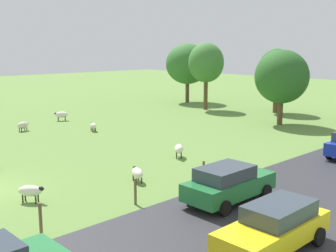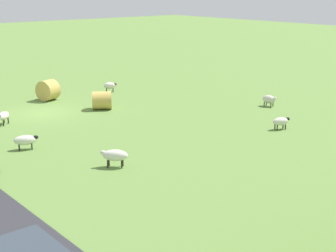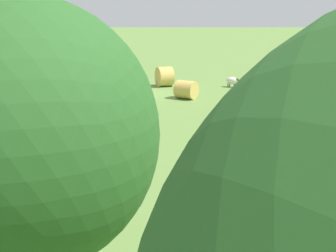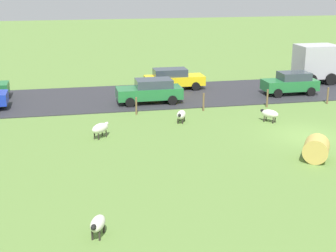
% 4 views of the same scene
% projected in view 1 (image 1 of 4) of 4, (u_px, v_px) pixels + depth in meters
% --- Properties ---
extents(sheep_0, '(1.12, 0.77, 0.70)m').
position_uv_depth(sheep_0, '(93.00, 126.00, 34.66)').
color(sheep_0, silver).
rests_on(sheep_0, ground_plane).
extents(sheep_1, '(1.19, 1.19, 0.82)m').
position_uv_depth(sheep_1, '(179.00, 149.00, 26.36)').
color(sheep_1, silver).
rests_on(sheep_1, ground_plane).
extents(sheep_3, '(1.09, 1.26, 0.85)m').
position_uv_depth(sheep_3, '(61.00, 115.00, 39.61)').
color(sheep_3, silver).
rests_on(sheep_3, ground_plane).
extents(sheep_4, '(0.71, 1.08, 0.76)m').
position_uv_depth(sheep_4, '(23.00, 125.00, 34.72)').
color(sheep_4, beige).
rests_on(sheep_4, ground_plane).
extents(sheep_5, '(1.25, 0.91, 0.74)m').
position_uv_depth(sheep_5, '(137.00, 173.00, 21.58)').
color(sheep_5, silver).
rests_on(sheep_5, ground_plane).
extents(sheep_6, '(1.13, 1.07, 0.77)m').
position_uv_depth(sheep_6, '(30.00, 191.00, 18.74)').
color(sheep_6, silver).
rests_on(sheep_6, ground_plane).
extents(tree_0, '(3.83, 3.83, 7.22)m').
position_uv_depth(tree_0, '(206.00, 63.00, 46.03)').
color(tree_0, brown).
rests_on(tree_0, ground_plane).
extents(tree_1, '(4.66, 4.66, 6.53)m').
position_uv_depth(tree_1, '(282.00, 77.00, 37.05)').
color(tree_1, brown).
rests_on(tree_1, ground_plane).
extents(tree_3, '(5.33, 5.33, 7.18)m').
position_uv_depth(tree_3, '(188.00, 64.00, 52.24)').
color(tree_3, brown).
rests_on(tree_3, ground_plane).
extents(tree_4, '(3.85, 3.85, 6.60)m').
position_uv_depth(tree_4, '(277.00, 71.00, 43.86)').
color(tree_4, brown).
rests_on(tree_4, ground_plane).
extents(fence_post_1, '(0.12, 0.12, 1.22)m').
position_uv_depth(fence_post_1, '(41.00, 219.00, 15.46)').
color(fence_post_1, brown).
rests_on(fence_post_1, ground_plane).
extents(fence_post_2, '(0.12, 0.12, 1.18)m').
position_uv_depth(fence_post_2, '(135.00, 191.00, 18.47)').
color(fence_post_2, brown).
rests_on(fence_post_2, ground_plane).
extents(fence_post_3, '(0.12, 0.12, 1.12)m').
position_uv_depth(fence_post_3, '(204.00, 172.00, 21.49)').
color(fence_post_3, brown).
rests_on(fence_post_3, ground_plane).
extents(car_1, '(1.93, 4.56, 1.59)m').
position_uv_depth(car_1, '(275.00, 227.00, 14.14)').
color(car_1, yellow).
rests_on(car_1, road_strip).
extents(car_3, '(2.06, 4.46, 1.63)m').
position_uv_depth(car_3, '(228.00, 183.00, 18.61)').
color(car_3, '#237238').
rests_on(car_3, road_strip).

